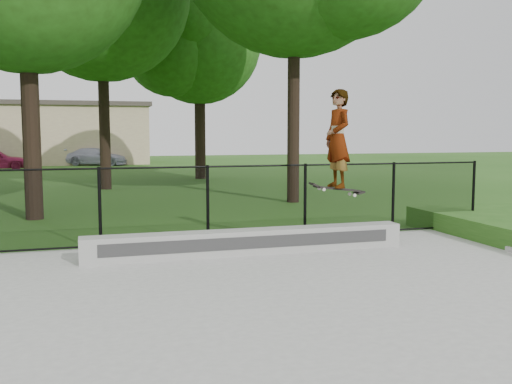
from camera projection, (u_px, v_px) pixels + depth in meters
grind_ledge at (249, 242)px, 9.97m from camera, size 5.71×0.40×0.43m
car_c at (96, 157)px, 38.19m from camera, size 4.06×2.88×1.17m
skater_airborne at (338, 140)px, 10.15m from camera, size 0.84×0.68×1.89m
chainlink_fence at (100, 208)px, 10.35m from camera, size 16.06×0.06×1.50m
distant_building at (59, 133)px, 40.24m from camera, size 12.40×6.40×4.30m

